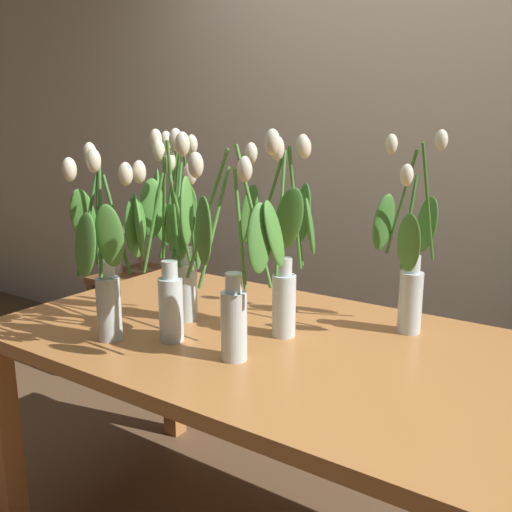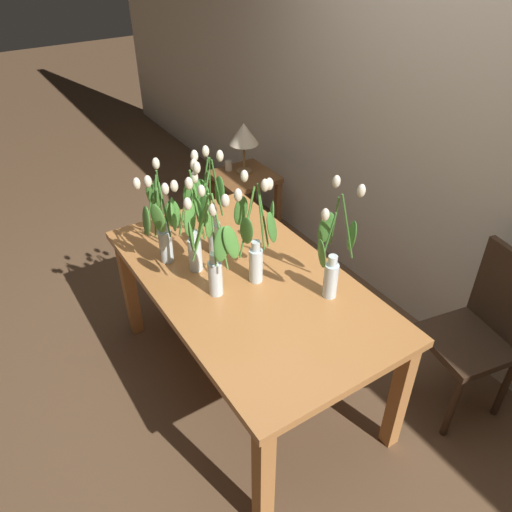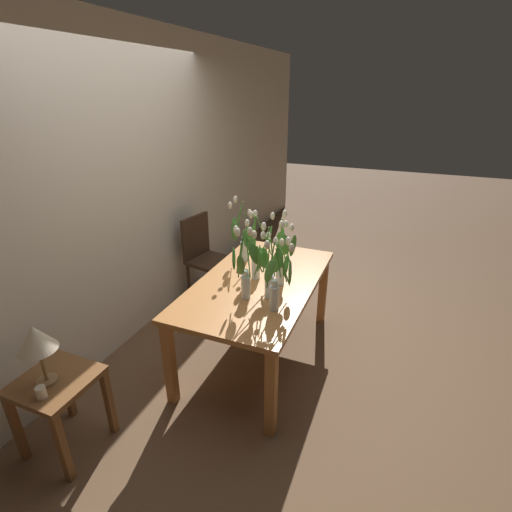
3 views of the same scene
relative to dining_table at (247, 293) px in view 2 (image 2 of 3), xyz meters
The scene contains 13 objects.
ground_plane 0.65m from the dining_table, ahead, with size 18.00×18.00×0.00m, color brown.
room_wall_rear 1.44m from the dining_table, 90.00° to the left, with size 9.00×0.10×2.70m, color beige.
dining_table is the anchor object (origin of this frame).
tulip_vase_0 0.34m from the dining_table, 46.29° to the left, with size 0.27×0.25×0.57m.
tulip_vase_1 0.39m from the dining_table, 84.75° to the right, with size 0.26×0.22×0.58m.
tulip_vase_2 0.42m from the dining_table, 144.13° to the right, with size 0.22×0.22×0.58m.
tulip_vase_3 0.55m from the dining_table, 140.73° to the right, with size 0.24×0.19×0.55m.
tulip_vase_4 0.45m from the dining_table, behind, with size 0.24×0.22×0.58m.
tulip_vase_5 0.51m from the dining_table, 41.55° to the left, with size 0.20×0.23×0.58m.
dining_chair 1.21m from the dining_table, 51.42° to the left, with size 0.47×0.47×0.93m.
side_table 1.56m from the dining_table, 148.73° to the left, with size 0.44×0.44×0.55m.
table_lamp 1.60m from the dining_table, 148.74° to the left, with size 0.22×0.22×0.40m.
pillar_candle 1.64m from the dining_table, 153.03° to the left, with size 0.06×0.06×0.07m, color beige.
Camera 2 is at (1.66, -1.02, 2.28)m, focal length 34.95 mm.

